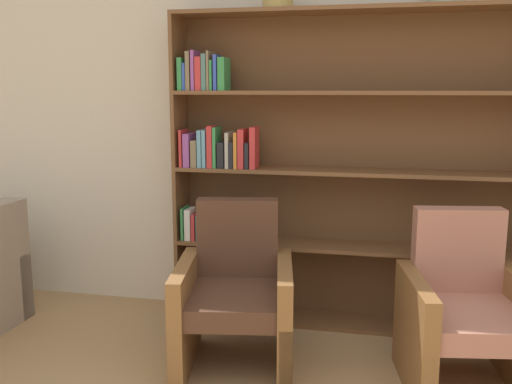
# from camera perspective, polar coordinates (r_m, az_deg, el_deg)

# --- Properties ---
(wall_back) EXTENTS (12.00, 0.06, 2.75)m
(wall_back) POSITION_cam_1_polar(r_m,az_deg,el_deg) (3.87, 8.09, 7.41)
(wall_back) COLOR beige
(wall_back) RESTS_ON ground
(bookshelf) EXTENTS (2.39, 0.30, 2.05)m
(bookshelf) POSITION_cam_1_polar(r_m,az_deg,el_deg) (3.75, 7.05, 1.68)
(bookshelf) COLOR brown
(bookshelf) RESTS_ON ground
(bowl_copper) EXTENTS (0.22, 0.22, 0.09)m
(bowl_copper) POSITION_cam_1_polar(r_m,az_deg,el_deg) (3.77, 2.20, 18.53)
(bowl_copper) COLOR tan
(bowl_copper) RESTS_ON bookshelf
(armchair_leather) EXTENTS (0.75, 0.78, 0.92)m
(armchair_leather) POSITION_cam_1_polar(r_m,az_deg,el_deg) (3.30, -2.10, -10.40)
(armchair_leather) COLOR brown
(armchair_leather) RESTS_ON ground
(armchair_cushioned) EXTENTS (0.74, 0.77, 0.92)m
(armchair_cushioned) POSITION_cam_1_polar(r_m,az_deg,el_deg) (3.25, 20.31, -11.40)
(armchair_cushioned) COLOR brown
(armchair_cushioned) RESTS_ON ground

